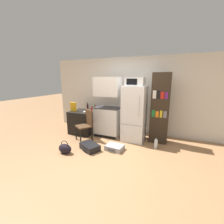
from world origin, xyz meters
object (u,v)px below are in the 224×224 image
bottle_amber_beer (95,108)px  bowl (86,112)px  refrigerator (134,114)px  bottle_ketchup_red (92,109)px  side_table (83,122)px  kitchen_hutch (108,110)px  cereal_box (73,107)px  water_bottle_front (156,144)px  suitcase_small_flat (115,147)px  handbag (65,149)px  chair (86,123)px  microwave (135,82)px  bookshelf (160,108)px  suitcase_large_flat (90,147)px  bottle_wine_dark (88,107)px

bottle_amber_beer → bowl: (-0.12, -0.44, -0.06)m
refrigerator → bottle_ketchup_red: 1.46m
side_table → bowl: bearing=-37.4°
kitchen_hutch → bowl: bearing=-158.4°
bottle_amber_beer → cereal_box: (-0.59, -0.43, 0.07)m
refrigerator → cereal_box: bearing=-174.1°
bowl → water_bottle_front: 2.35m
cereal_box → suitcase_small_flat: (1.75, -0.65, -0.85)m
refrigerator → handbag: refrigerator is taller
kitchen_hutch → bowl: (-0.67, -0.26, -0.08)m
suitcase_small_flat → bowl: bearing=158.2°
kitchen_hutch → chair: (-0.44, -0.60, -0.32)m
microwave → bookshelf: bearing=11.4°
bottle_ketchup_red → suitcase_large_flat: (0.57, -1.15, -0.75)m
bottle_ketchup_red → suitcase_small_flat: size_ratio=0.32×
bookshelf → chair: bearing=-161.1°
bottle_ketchup_red → suitcase_large_flat: 1.48m
side_table → chair: 0.69m
cereal_box → suitcase_small_flat: size_ratio=0.63×
microwave → chair: microwave is taller
handbag → water_bottle_front: handbag is taller
handbag → water_bottle_front: size_ratio=1.19×
refrigerator → suitcase_large_flat: bearing=-128.7°
bookshelf → handbag: bearing=-141.4°
cereal_box → suitcase_large_flat: size_ratio=0.48×
kitchen_hutch → cereal_box: 1.18m
bookshelf → bowl: (-2.26, -0.36, -0.22)m
chair → water_bottle_front: size_ratio=3.06×
side_table → bookshelf: 2.56m
microwave → refrigerator: bearing=73.4°
bowl → bottle_wine_dark: bearing=112.3°
microwave → suitcase_large_flat: bearing=-128.7°
side_table → microwave: 2.23m
side_table → suitcase_large_flat: side_table is taller
bowl → handbag: size_ratio=0.42×
bowl → bottle_ketchup_red: bearing=70.5°
kitchen_hutch → bottle_wine_dark: 0.84m
kitchen_hutch → refrigerator: (0.88, -0.04, -0.04)m
microwave → suitcase_small_flat: (-0.28, -0.86, -1.69)m
microwave → suitcase_large_flat: size_ratio=0.83×
bottle_amber_beer → suitcase_small_flat: bearing=-43.1°
kitchen_hutch → suitcase_large_flat: (-0.01, -1.15, -0.78)m
bowl → chair: 0.47m
bowl → suitcase_small_flat: 1.59m
bottle_wine_dark → bowl: bearing=-67.7°
refrigerator → microwave: bearing=-106.6°
microwave → bookshelf: (0.71, 0.14, -0.75)m
bowl → microwave: bearing=8.0°
cereal_box → chair: cereal_box is taller
handbag → bottle_ketchup_red: bearing=93.6°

